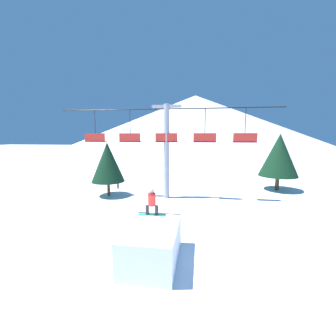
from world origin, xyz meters
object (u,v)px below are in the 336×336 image
Objects in this scene: distant_skier at (118,182)px; pine_tree_near at (108,162)px; snow_ramp at (152,244)px; snowboarder at (152,202)px.

pine_tree_near is at bearing -86.47° from distant_skier.
pine_tree_near is at bearing 121.76° from snow_ramp.
snowboarder is 12.62m from distant_skier.
pine_tree_near reaches higher than snow_ramp.
snow_ramp is 2.76× the size of distant_skier.
distant_skier is (-5.90, 11.06, -1.49)m from snowboarder.
pine_tree_near is at bearing 124.41° from snowboarder.
snow_ramp is 13.87m from distant_skier.
snowboarder is (-0.29, 1.36, 1.40)m from snow_ramp.
snow_ramp reaches higher than distant_skier.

